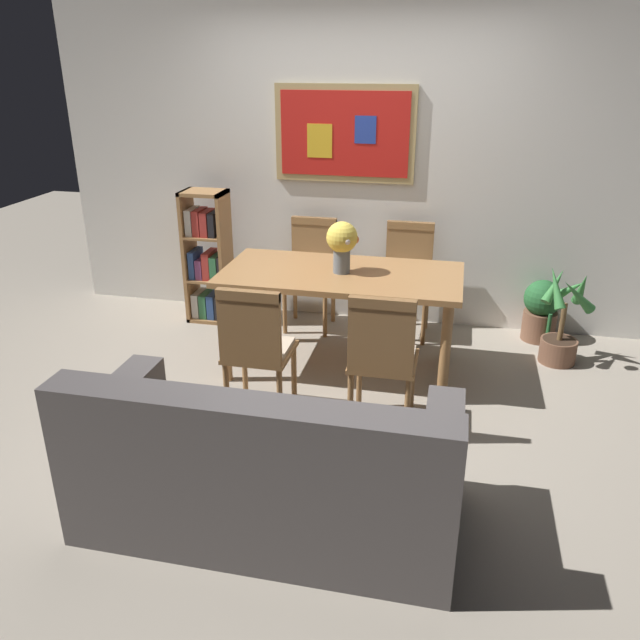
# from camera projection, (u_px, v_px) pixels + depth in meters

# --- Properties ---
(ground_plane) EXTENTS (12.00, 12.00, 0.00)m
(ground_plane) POSITION_uv_depth(u_px,v_px,m) (320.00, 404.00, 4.22)
(ground_plane) COLOR gray
(wall_back_with_painting) EXTENTS (5.20, 0.14, 2.60)m
(wall_back_with_painting) POSITION_uv_depth(u_px,v_px,m) (363.00, 167.00, 5.18)
(wall_back_with_painting) COLOR silver
(wall_back_with_painting) RESTS_ON ground_plane
(dining_table) EXTENTS (1.67, 0.84, 0.76)m
(dining_table) POSITION_uv_depth(u_px,v_px,m) (341.00, 285.00, 4.44)
(dining_table) COLOR #9E7042
(dining_table) RESTS_ON ground_plane
(dining_chair_far_left) EXTENTS (0.40, 0.41, 0.91)m
(dining_chair_far_left) POSITION_uv_depth(u_px,v_px,m) (311.00, 264.00, 5.28)
(dining_chair_far_left) COLOR #9E7042
(dining_chair_far_left) RESTS_ON ground_plane
(dining_chair_far_right) EXTENTS (0.40, 0.41, 0.91)m
(dining_chair_far_right) POSITION_uv_depth(u_px,v_px,m) (407.00, 270.00, 5.14)
(dining_chair_far_right) COLOR #9E7042
(dining_chair_far_right) RESTS_ON ground_plane
(dining_chair_near_left) EXTENTS (0.40, 0.41, 0.91)m
(dining_chair_near_left) POSITION_uv_depth(u_px,v_px,m) (256.00, 343.00, 3.84)
(dining_chair_near_left) COLOR #9E7042
(dining_chair_near_left) RESTS_ON ground_plane
(dining_chair_near_right) EXTENTS (0.40, 0.41, 0.91)m
(dining_chair_near_right) POSITION_uv_depth(u_px,v_px,m) (382.00, 352.00, 3.72)
(dining_chair_near_right) COLOR #9E7042
(dining_chair_near_right) RESTS_ON ground_plane
(leather_couch) EXTENTS (1.80, 0.84, 0.84)m
(leather_couch) POSITION_uv_depth(u_px,v_px,m) (266.00, 471.00, 3.03)
(leather_couch) COLOR #514C4C
(leather_couch) RESTS_ON ground_plane
(bookshelf) EXTENTS (0.36, 0.28, 1.13)m
(bookshelf) POSITION_uv_depth(u_px,v_px,m) (208.00, 262.00, 5.39)
(bookshelf) COLOR #9E7042
(bookshelf) RESTS_ON ground_plane
(potted_ivy) EXTENTS (0.29, 0.30, 0.50)m
(potted_ivy) POSITION_uv_depth(u_px,v_px,m) (541.00, 309.00, 5.09)
(potted_ivy) COLOR brown
(potted_ivy) RESTS_ON ground_plane
(potted_palm) EXTENTS (0.39, 0.41, 0.76)m
(potted_palm) POSITION_uv_depth(u_px,v_px,m) (562.00, 327.00, 4.69)
(potted_palm) COLOR brown
(potted_palm) RESTS_ON ground_plane
(flower_vase) EXTENTS (0.22, 0.21, 0.36)m
(flower_vase) POSITION_uv_depth(u_px,v_px,m) (342.00, 242.00, 4.31)
(flower_vase) COLOR slate
(flower_vase) RESTS_ON dining_table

